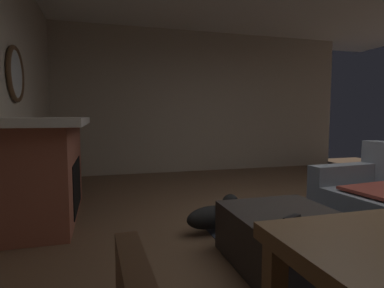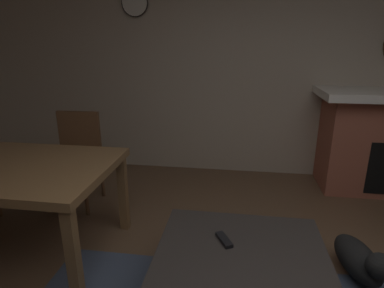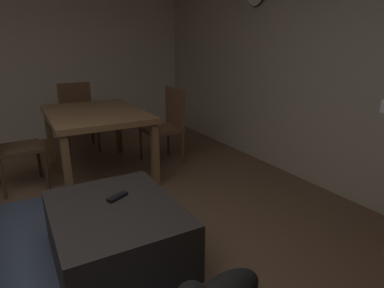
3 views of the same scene
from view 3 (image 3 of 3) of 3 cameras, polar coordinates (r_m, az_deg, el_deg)
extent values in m
cube|color=#2D2826|center=(2.36, -13.22, -15.10)|extent=(1.01, 0.81, 0.41)
cube|color=black|center=(2.36, -13.07, -9.11)|extent=(0.12, 0.16, 0.02)
cube|color=brown|center=(3.76, -16.80, 5.16)|extent=(1.41, 0.99, 0.06)
cube|color=brown|center=(3.18, -21.19, -4.41)|extent=(0.07, 0.07, 0.68)
cube|color=brown|center=(4.40, -23.84, 1.14)|extent=(0.07, 0.07, 0.68)
cube|color=brown|center=(3.39, -6.55, -1.98)|extent=(0.07, 0.07, 0.68)
cube|color=brown|center=(4.56, -12.94, 2.70)|extent=(0.07, 0.07, 0.68)
cube|color=brown|center=(4.07, -5.50, 2.63)|extent=(0.45, 0.45, 0.04)
cube|color=brown|center=(4.10, -3.07, 6.53)|extent=(0.44, 0.05, 0.48)
cylinder|color=brown|center=(3.88, -6.79, -1.61)|extent=(0.04, 0.04, 0.41)
cylinder|color=brown|center=(4.23, -9.03, -0.10)|extent=(0.04, 0.04, 0.41)
cylinder|color=brown|center=(4.05, -1.63, -0.68)|extent=(0.04, 0.04, 0.41)
cylinder|color=brown|center=(4.39, -4.20, 0.70)|extent=(0.04, 0.04, 0.41)
cube|color=#513823|center=(3.74, -28.32, -0.69)|extent=(0.48, 0.48, 0.04)
cylinder|color=#513823|center=(4.02, -25.45, -2.53)|extent=(0.04, 0.04, 0.41)
cylinder|color=#513823|center=(3.65, -24.31, -4.32)|extent=(0.04, 0.04, 0.41)
cylinder|color=#513823|center=(3.61, -30.52, -5.44)|extent=(0.04, 0.04, 0.41)
cube|color=brown|center=(4.78, -19.29, 3.95)|extent=(0.45, 0.45, 0.04)
cube|color=brown|center=(4.93, -19.99, 7.34)|extent=(0.05, 0.44, 0.48)
cylinder|color=brown|center=(4.68, -16.20, 1.11)|extent=(0.04, 0.04, 0.41)
cylinder|color=brown|center=(4.62, -21.02, 0.43)|extent=(0.04, 0.04, 0.41)
cylinder|color=brown|center=(5.06, -17.20, 2.21)|extent=(0.04, 0.04, 0.41)
cylinder|color=brown|center=(5.00, -21.67, 1.59)|extent=(0.04, 0.04, 0.41)
camera|label=1|loc=(4.37, -4.74, 13.11)|focal=29.55mm
camera|label=2|loc=(2.32, -61.58, 11.97)|focal=29.74mm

